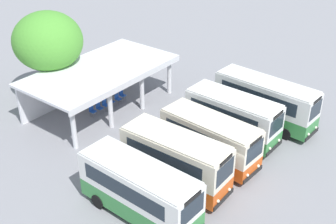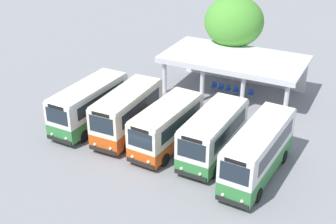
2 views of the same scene
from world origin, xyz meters
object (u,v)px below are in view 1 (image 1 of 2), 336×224
object	(u,v)px
city_bus_second_in_row	(176,159)
waiting_chair_second_from_end	(99,107)
city_bus_nearest_orange	(139,189)
city_bus_fifth_blue	(265,100)
waiting_chair_middle_seat	(105,104)
waiting_chair_end_by_column	(92,110)
waiting_chair_fourth_seat	(111,101)
waiting_chair_far_end_seat	(122,95)
waiting_chair_fifth_seat	(118,98)
city_bus_fourth_amber	(233,116)
city_bus_middle_cream	(210,138)

from	to	relation	value
city_bus_second_in_row	waiting_chair_second_from_end	bearing A→B (deg)	71.22
city_bus_nearest_orange	waiting_chair_second_from_end	distance (m)	12.25
city_bus_fifth_blue	waiting_chair_middle_seat	bearing A→B (deg)	118.52
waiting_chair_end_by_column	city_bus_fifth_blue	bearing A→B (deg)	-56.40
waiting_chair_end_by_column	waiting_chair_fourth_seat	xyz separation A→B (m)	(2.04, -0.01, 0.00)
city_bus_second_in_row	waiting_chair_far_end_seat	xyz separation A→B (m)	(6.15, 10.13, -1.38)
waiting_chair_end_by_column	waiting_chair_fifth_seat	distance (m)	2.72
city_bus_fourth_amber	waiting_chair_end_by_column	bearing A→B (deg)	111.25
city_bus_second_in_row	city_bus_fifth_blue	distance (m)	10.07
city_bus_middle_cream	city_bus_fifth_blue	world-z (taller)	city_bus_fifth_blue
waiting_chair_end_by_column	waiting_chair_fourth_seat	size ratio (longest dim) A/B	1.00
city_bus_nearest_orange	city_bus_middle_cream	world-z (taller)	city_bus_nearest_orange
waiting_chair_fifth_seat	waiting_chair_far_end_seat	size ratio (longest dim) A/B	1.00
waiting_chair_fifth_seat	waiting_chair_second_from_end	bearing A→B (deg)	177.78
city_bus_middle_cream	waiting_chair_second_from_end	world-z (taller)	city_bus_middle_cream
city_bus_middle_cream	waiting_chair_fourth_seat	size ratio (longest dim) A/B	7.99
waiting_chair_middle_seat	waiting_chair_fifth_seat	xyz separation A→B (m)	(1.36, -0.08, 0.00)
waiting_chair_second_from_end	city_bus_fourth_amber	bearing A→B (deg)	-72.07
waiting_chair_middle_seat	waiting_chair_fourth_seat	world-z (taller)	same
city_bus_nearest_orange	waiting_chair_far_end_seat	xyz separation A→B (m)	(9.49, 10.17, -1.31)
city_bus_fourth_amber	city_bus_nearest_orange	bearing A→B (deg)	-179.79
city_bus_fourth_amber	waiting_chair_middle_seat	xyz separation A→B (m)	(-2.58, 10.08, -1.30)
city_bus_middle_cream	waiting_chair_far_end_seat	distance (m)	10.85
waiting_chair_second_from_end	waiting_chair_fourth_seat	distance (m)	1.36
waiting_chair_second_from_end	waiting_chair_far_end_seat	size ratio (longest dim) A/B	1.00
city_bus_nearest_orange	waiting_chair_middle_seat	world-z (taller)	city_bus_nearest_orange
city_bus_fifth_blue	waiting_chair_middle_seat	distance (m)	12.50
city_bus_middle_cream	waiting_chair_fifth_seat	size ratio (longest dim) A/B	7.99
city_bus_second_in_row	waiting_chair_fifth_seat	xyz separation A→B (m)	(5.47, 10.00, -1.38)
city_bus_fifth_blue	city_bus_middle_cream	bearing A→B (deg)	175.24
city_bus_second_in_row	waiting_chair_far_end_seat	size ratio (longest dim) A/B	8.01
city_bus_fourth_amber	waiting_chair_fifth_seat	size ratio (longest dim) A/B	8.01
city_bus_middle_cream	waiting_chair_second_from_end	size ratio (longest dim) A/B	7.99
city_bus_nearest_orange	city_bus_fifth_blue	bearing A→B (deg)	-3.39
waiting_chair_end_by_column	waiting_chair_middle_seat	world-z (taller)	same
city_bus_nearest_orange	waiting_chair_fifth_seat	size ratio (longest dim) A/B	8.54
city_bus_fourth_amber	waiting_chair_fifth_seat	bearing A→B (deg)	96.98
waiting_chair_end_by_column	waiting_chair_far_end_seat	xyz separation A→B (m)	(3.40, -0.00, 0.00)
city_bus_nearest_orange	city_bus_second_in_row	size ratio (longest dim) A/B	1.07
waiting_chair_far_end_seat	waiting_chair_second_from_end	bearing A→B (deg)	-178.90
city_bus_middle_cream	waiting_chair_middle_seat	xyz separation A→B (m)	(0.76, 10.35, -1.25)
city_bus_middle_cream	waiting_chair_second_from_end	distance (m)	10.43
waiting_chair_end_by_column	waiting_chair_middle_seat	size ratio (longest dim) A/B	1.00
city_bus_fourth_amber	city_bus_fifth_blue	world-z (taller)	city_bus_fifth_blue
city_bus_nearest_orange	city_bus_fourth_amber	distance (m)	10.04
city_bus_fifth_blue	waiting_chair_far_end_seat	size ratio (longest dim) A/B	9.28
waiting_chair_far_end_seat	city_bus_middle_cream	bearing A→B (deg)	-105.06
city_bus_nearest_orange	city_bus_second_in_row	xyz separation A→B (m)	(3.35, 0.04, 0.07)
waiting_chair_fifth_seat	city_bus_nearest_orange	bearing A→B (deg)	-131.27
city_bus_fifth_blue	waiting_chair_second_from_end	world-z (taller)	city_bus_fifth_blue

